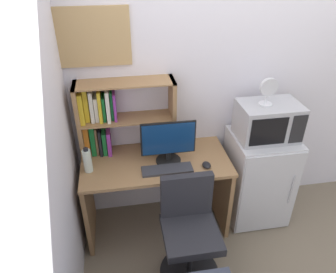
# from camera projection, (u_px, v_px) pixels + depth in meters

# --- Properties ---
(wall_back) EXTENTS (6.40, 0.04, 2.60)m
(wall_back) POSITION_uv_depth(u_px,v_px,m) (296.00, 76.00, 2.88)
(wall_back) COLOR silver
(wall_back) RESTS_ON ground_plane
(wall_left) EXTENTS (0.04, 4.40, 2.60)m
(wall_left) POSITION_uv_depth(u_px,v_px,m) (19.00, 259.00, 1.23)
(wall_left) COLOR silver
(wall_left) RESTS_ON ground_plane
(desk) EXTENTS (1.25, 0.60, 0.75)m
(desk) POSITION_uv_depth(u_px,v_px,m) (156.00, 182.00, 2.83)
(desk) COLOR #997047
(desk) RESTS_ON ground_plane
(hutch_bookshelf) EXTENTS (0.80, 0.23, 0.65)m
(hutch_bookshelf) POSITION_uv_depth(u_px,v_px,m) (111.00, 117.00, 2.64)
(hutch_bookshelf) COLOR #997047
(hutch_bookshelf) RESTS_ON desk
(monitor) EXTENTS (0.45, 0.21, 0.37)m
(monitor) POSITION_uv_depth(u_px,v_px,m) (168.00, 142.00, 2.61)
(monitor) COLOR black
(monitor) RESTS_ON desk
(keyboard) EXTENTS (0.41, 0.13, 0.02)m
(keyboard) POSITION_uv_depth(u_px,v_px,m) (167.00, 170.00, 2.59)
(keyboard) COLOR #333338
(keyboard) RESTS_ON desk
(computer_mouse) EXTENTS (0.07, 0.09, 0.03)m
(computer_mouse) POSITION_uv_depth(u_px,v_px,m) (207.00, 165.00, 2.63)
(computer_mouse) COLOR black
(computer_mouse) RESTS_ON desk
(water_bottle) EXTENTS (0.07, 0.07, 0.22)m
(water_bottle) POSITION_uv_depth(u_px,v_px,m) (87.00, 161.00, 2.54)
(water_bottle) COLOR silver
(water_bottle) RESTS_ON desk
(mini_fridge) EXTENTS (0.55, 0.53, 0.88)m
(mini_fridge) POSITION_uv_depth(u_px,v_px,m) (258.00, 177.00, 3.02)
(mini_fridge) COLOR silver
(mini_fridge) RESTS_ON ground_plane
(microwave) EXTENTS (0.51, 0.35, 0.31)m
(microwave) POSITION_uv_depth(u_px,v_px,m) (268.00, 121.00, 2.71)
(microwave) COLOR #ADADB2
(microwave) RESTS_ON mini_fridge
(desk_fan) EXTENTS (0.15, 0.11, 0.23)m
(desk_fan) POSITION_uv_depth(u_px,v_px,m) (268.00, 91.00, 2.55)
(desk_fan) COLOR silver
(desk_fan) RESTS_ON microwave
(desk_chair) EXTENTS (0.48, 0.48, 0.88)m
(desk_chair) POSITION_uv_depth(u_px,v_px,m) (189.00, 236.00, 2.48)
(desk_chair) COLOR black
(desk_chair) RESTS_ON ground_plane
(wall_corkboard) EXTENTS (0.74, 0.02, 0.44)m
(wall_corkboard) POSITION_uv_depth(u_px,v_px,m) (80.00, 38.00, 2.37)
(wall_corkboard) COLOR tan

